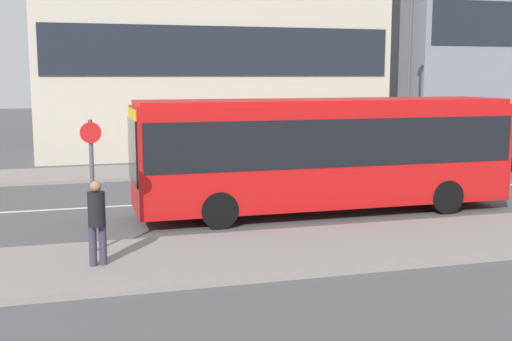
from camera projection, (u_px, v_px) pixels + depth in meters
name	position (u px, v px, depth m)	size (l,w,h in m)	color
ground_plane	(217.00, 201.00, 19.89)	(120.00, 120.00, 0.00)	#4F4F51
sidewalk_near	(279.00, 252.00, 13.94)	(44.00, 3.50, 0.13)	gray
sidewalk_far	(183.00, 170.00, 25.82)	(44.00, 3.50, 0.13)	gray
lane_centerline	(217.00, 201.00, 19.89)	(41.80, 0.16, 0.01)	silver
city_bus	(324.00, 148.00, 17.96)	(10.58, 2.47, 3.20)	red
parked_car_0	(470.00, 155.00, 26.19)	(3.97, 1.72, 1.33)	maroon
pedestrian_near_stop	(97.00, 218.00, 12.59)	(0.35, 0.34, 1.70)	#383347
bus_stop_sign	(92.00, 176.00, 13.51)	(0.44, 0.12, 2.82)	#4C4C51
street_lamp	(410.00, 54.00, 27.23)	(0.36, 0.36, 7.70)	#4C4C51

